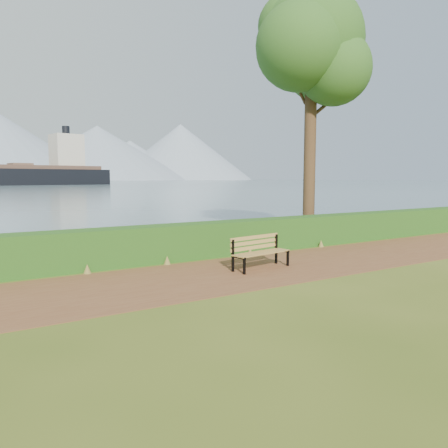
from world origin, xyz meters
TOP-DOWN VIEW (x-y plane):
  - ground at (0.00, 0.00)m, footprint 140.00×140.00m
  - path at (0.00, 0.30)m, footprint 40.00×3.40m
  - hedge at (0.00, 2.60)m, footprint 32.00×0.85m
  - bench at (0.69, 0.38)m, footprint 1.73×0.74m
  - tree at (5.67, 3.94)m, footprint 4.84×3.97m
  - cargo_ship at (7.16, 138.83)m, footprint 70.17×22.30m

SIDE VIEW (x-z plane):
  - ground at x=0.00m, z-range 0.00..0.00m
  - path at x=0.00m, z-range 0.00..0.01m
  - bench at x=0.69m, z-range 0.06..0.90m
  - hedge at x=0.00m, z-range 0.00..1.00m
  - cargo_ship at x=7.16m, z-range -7.38..13.66m
  - tree at x=5.67m, z-range 2.33..11.90m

